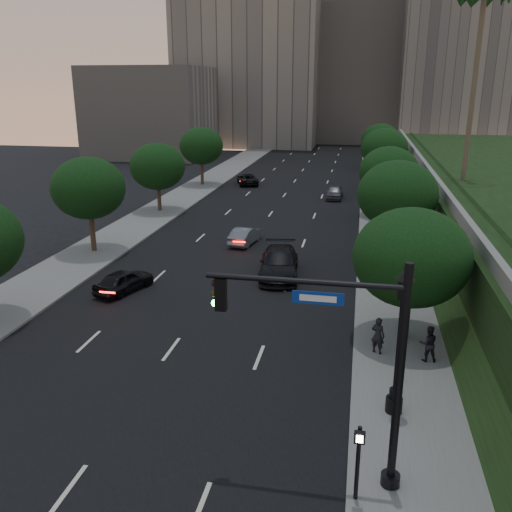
% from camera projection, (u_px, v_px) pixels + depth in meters
% --- Properties ---
extents(ground, '(160.00, 160.00, 0.00)m').
position_uv_depth(ground, '(125.00, 413.00, 19.56)').
color(ground, black).
rests_on(ground, ground).
extents(road_surface, '(16.00, 140.00, 0.02)m').
position_uv_depth(road_surface, '(267.00, 219.00, 47.62)').
color(road_surface, black).
rests_on(road_surface, ground).
extents(sidewalk_right, '(4.50, 140.00, 0.15)m').
position_uv_depth(sidewalk_right, '(386.00, 224.00, 45.74)').
color(sidewalk_right, slate).
rests_on(sidewalk_right, ground).
extents(sidewalk_left, '(4.50, 140.00, 0.15)m').
position_uv_depth(sidewalk_left, '(157.00, 213.00, 49.46)').
color(sidewalk_left, slate).
rests_on(sidewalk_left, ground).
extents(parapet_wall, '(0.35, 90.00, 0.70)m').
position_uv_depth(parapet_wall, '(434.00, 179.00, 41.99)').
color(parapet_wall, slate).
rests_on(parapet_wall, embankment).
extents(office_block_left, '(26.00, 20.00, 32.00)m').
position_uv_depth(office_block_left, '(251.00, 59.00, 103.32)').
color(office_block_left, gray).
rests_on(office_block_left, ground).
extents(office_block_mid, '(22.00, 18.00, 26.00)m').
position_uv_depth(office_block_mid, '(357.00, 76.00, 109.96)').
color(office_block_mid, '#A09B93').
rests_on(office_block_mid, ground).
extents(office_block_right, '(20.00, 22.00, 36.00)m').
position_uv_depth(office_block_right, '(457.00, 46.00, 99.57)').
color(office_block_right, gray).
rests_on(office_block_right, ground).
extents(office_block_filler, '(18.00, 16.00, 14.00)m').
position_uv_depth(office_block_filler, '(151.00, 112.00, 87.64)').
color(office_block_filler, '#A09B93').
rests_on(office_block_filler, ground).
extents(tree_right_a, '(5.20, 5.20, 6.24)m').
position_uv_depth(tree_right_a, '(411.00, 257.00, 23.96)').
color(tree_right_a, '#38281C').
rests_on(tree_right_a, ground).
extents(tree_right_b, '(5.20, 5.20, 6.74)m').
position_uv_depth(tree_right_b, '(397.00, 195.00, 35.03)').
color(tree_right_b, '#38281C').
rests_on(tree_right_b, ground).
extents(tree_right_c, '(5.20, 5.20, 6.24)m').
position_uv_depth(tree_right_c, '(389.00, 172.00, 47.34)').
color(tree_right_c, '#38281C').
rests_on(tree_right_c, ground).
extents(tree_right_d, '(5.20, 5.20, 6.74)m').
position_uv_depth(tree_right_d, '(384.00, 148.00, 60.29)').
color(tree_right_d, '#38281C').
rests_on(tree_right_d, ground).
extents(tree_right_e, '(5.20, 5.20, 6.24)m').
position_uv_depth(tree_right_e, '(381.00, 140.00, 74.48)').
color(tree_right_e, '#38281C').
rests_on(tree_right_e, ground).
extents(tree_left_b, '(5.00, 5.00, 6.71)m').
position_uv_depth(tree_left_b, '(88.00, 188.00, 36.88)').
color(tree_left_b, '#38281C').
rests_on(tree_left_b, ground).
extents(tree_left_c, '(5.00, 5.00, 6.34)m').
position_uv_depth(tree_left_c, '(157.00, 166.00, 49.15)').
color(tree_left_c, '#38281C').
rests_on(tree_left_c, ground).
extents(tree_left_d, '(5.00, 5.00, 6.71)m').
position_uv_depth(tree_left_d, '(201.00, 146.00, 62.14)').
color(tree_left_d, '#38281C').
rests_on(tree_left_d, ground).
extents(traffic_signal_mast, '(5.68, 0.56, 7.00)m').
position_uv_depth(traffic_signal_mast, '(359.00, 374.00, 15.00)').
color(traffic_signal_mast, black).
rests_on(traffic_signal_mast, ground).
extents(street_lamp, '(0.64, 0.64, 5.62)m').
position_uv_depth(street_lamp, '(399.00, 349.00, 18.66)').
color(street_lamp, black).
rests_on(street_lamp, ground).
extents(pedestrian_signal, '(0.30, 0.33, 2.50)m').
position_uv_depth(pedestrian_signal, '(358.00, 457.00, 14.86)').
color(pedestrian_signal, black).
rests_on(pedestrian_signal, ground).
extents(sedan_near_left, '(2.73, 4.15, 1.31)m').
position_uv_depth(sedan_near_left, '(124.00, 281.00, 30.84)').
color(sedan_near_left, black).
rests_on(sedan_near_left, ground).
extents(sedan_mid_left, '(1.94, 4.04, 1.28)m').
position_uv_depth(sedan_mid_left, '(245.00, 235.00, 40.11)').
color(sedan_mid_left, slate).
rests_on(sedan_mid_left, ground).
extents(sedan_far_left, '(3.53, 5.10, 1.30)m').
position_uv_depth(sedan_far_left, '(247.00, 179.00, 63.83)').
color(sedan_far_left, black).
rests_on(sedan_far_left, ground).
extents(sedan_near_right, '(2.96, 5.93, 1.65)m').
position_uv_depth(sedan_near_right, '(279.00, 263.00, 33.32)').
color(sedan_near_right, black).
rests_on(sedan_near_right, ground).
extents(sedan_far_right, '(1.73, 4.06, 1.37)m').
position_uv_depth(sedan_far_right, '(335.00, 192.00, 55.97)').
color(sedan_far_right, '#535559').
rests_on(sedan_far_right, ground).
extents(pedestrian_a, '(0.71, 0.61, 1.66)m').
position_uv_depth(pedestrian_a, '(378.00, 335.00, 23.39)').
color(pedestrian_a, black).
rests_on(pedestrian_a, sidewalk_right).
extents(pedestrian_b, '(0.83, 0.68, 1.59)m').
position_uv_depth(pedestrian_b, '(428.00, 344.00, 22.74)').
color(pedestrian_b, black).
rests_on(pedestrian_b, sidewalk_right).
extents(pedestrian_c, '(1.07, 0.84, 1.70)m').
position_uv_depth(pedestrian_c, '(389.00, 272.00, 31.20)').
color(pedestrian_c, black).
rests_on(pedestrian_c, sidewalk_right).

